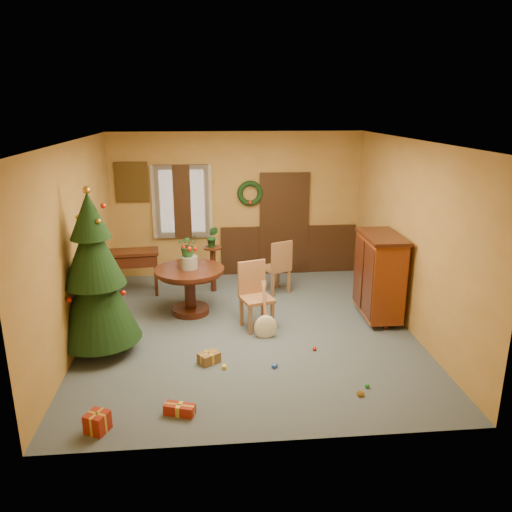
{
  "coord_description": "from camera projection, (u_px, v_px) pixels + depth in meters",
  "views": [
    {
      "loc": [
        -0.56,
        -7.16,
        3.38
      ],
      "look_at": [
        0.15,
        0.4,
        1.08
      ],
      "focal_mm": 35.0,
      "sensor_mm": 36.0,
      "label": 1
    }
  ],
  "objects": [
    {
      "name": "gift_d",
      "position": [
        180.0,
        409.0,
        5.68
      ],
      "size": [
        0.37,
        0.24,
        0.12
      ],
      "color": "maroon",
      "rests_on": "floor"
    },
    {
      "name": "writing_desk",
      "position": [
        133.0,
        262.0,
        9.14
      ],
      "size": [
        0.99,
        0.56,
        0.84
      ],
      "color": "black",
      "rests_on": "floor"
    },
    {
      "name": "toy_b",
      "position": [
        367.0,
        386.0,
        6.22
      ],
      "size": [
        0.06,
        0.06,
        0.06
      ],
      "primitive_type": "sphere",
      "color": "green",
      "rests_on": "floor"
    },
    {
      "name": "chair_near",
      "position": [
        255.0,
        293.0,
        7.82
      ],
      "size": [
        0.57,
        0.57,
        1.05
      ],
      "color": "#8F6039",
      "rests_on": "floor"
    },
    {
      "name": "sideboard",
      "position": [
        380.0,
        274.0,
        8.06
      ],
      "size": [
        0.6,
        1.12,
        1.42
      ],
      "color": "#571A0A",
      "rests_on": "floor"
    },
    {
      "name": "toy_e",
      "position": [
        360.0,
        394.0,
        6.05
      ],
      "size": [
        0.09,
        0.06,
        0.05
      ],
      "primitive_type": "cube",
      "rotation": [
        0.0,
        0.0,
        0.18
      ],
      "color": "#C18C2D",
      "rests_on": "floor"
    },
    {
      "name": "gift_c",
      "position": [
        114.0,
        332.0,
        7.57
      ],
      "size": [
        0.34,
        0.32,
        0.15
      ],
      "color": "brown",
      "rests_on": "floor"
    },
    {
      "name": "chair_far",
      "position": [
        278.0,
        265.0,
        9.2
      ],
      "size": [
        0.59,
        0.59,
        1.02
      ],
      "color": "#8F6039",
      "rests_on": "floor"
    },
    {
      "name": "gift_a",
      "position": [
        209.0,
        358.0,
        6.82
      ],
      "size": [
        0.33,
        0.32,
        0.15
      ],
      "color": "brown",
      "rests_on": "floor"
    },
    {
      "name": "christmas_tree",
      "position": [
        95.0,
        277.0,
        6.82
      ],
      "size": [
        1.15,
        1.15,
        2.38
      ],
      "color": "#382111",
      "rests_on": "floor"
    },
    {
      "name": "urn",
      "position": [
        189.0,
        262.0,
        8.21
      ],
      "size": [
        0.29,
        0.29,
        0.21
      ],
      "primitive_type": "cylinder",
      "color": "slate",
      "rests_on": "dining_table"
    },
    {
      "name": "toy_d",
      "position": [
        314.0,
        349.0,
        7.16
      ],
      "size": [
        0.06,
        0.06,
        0.06
      ],
      "primitive_type": "sphere",
      "color": "red",
      "rests_on": "floor"
    },
    {
      "name": "plant_stand",
      "position": [
        213.0,
        264.0,
        9.32
      ],
      "size": [
        0.34,
        0.34,
        0.86
      ],
      "color": "black",
      "rests_on": "floor"
    },
    {
      "name": "toy_a",
      "position": [
        275.0,
        366.0,
        6.69
      ],
      "size": [
        0.09,
        0.09,
        0.05
      ],
      "primitive_type": "cube",
      "rotation": [
        0.0,
        0.0,
        0.88
      ],
      "color": "#2749A9",
      "rests_on": "floor"
    },
    {
      "name": "stand_plant",
      "position": [
        212.0,
        237.0,
        9.17
      ],
      "size": [
        0.25,
        0.21,
        0.39
      ],
      "primitive_type": "imported",
      "rotation": [
        0.0,
        0.0,
        -0.19
      ],
      "color": "#19471E",
      "rests_on": "plant_stand"
    },
    {
      "name": "guitar",
      "position": [
        266.0,
        313.0,
        7.47
      ],
      "size": [
        0.41,
        0.56,
        0.79
      ],
      "primitive_type": null,
      "rotation": [
        -0.49,
        0.0,
        -0.13
      ],
      "color": "#F0EAC8",
      "rests_on": "floor"
    },
    {
      "name": "centerpiece_plant",
      "position": [
        188.0,
        245.0,
        8.12
      ],
      "size": [
        0.34,
        0.3,
        0.38
      ],
      "primitive_type": "imported",
      "color": "#1E4C23",
      "rests_on": "urn"
    },
    {
      "name": "gift_b",
      "position": [
        97.0,
        422.0,
        5.37
      ],
      "size": [
        0.29,
        0.29,
        0.22
      ],
      "color": "maroon",
      "rests_on": "floor"
    },
    {
      "name": "dining_table",
      "position": [
        190.0,
        282.0,
        8.31
      ],
      "size": [
        1.16,
        1.16,
        0.8
      ],
      "color": "black",
      "rests_on": "floor"
    },
    {
      "name": "toy_c",
      "position": [
        224.0,
        367.0,
        6.67
      ],
      "size": [
        0.06,
        0.09,
        0.05
      ],
      "primitive_type": "cube",
      "rotation": [
        0.0,
        0.0,
        1.43
      ],
      "color": "gold",
      "rests_on": "floor"
    },
    {
      "name": "room_envelope",
      "position": [
        248.0,
        222.0,
        10.12
      ],
      "size": [
        5.5,
        5.5,
        5.5
      ],
      "color": "#3C4B57",
      "rests_on": "ground"
    }
  ]
}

